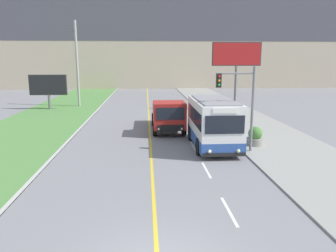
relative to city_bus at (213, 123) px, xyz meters
The scene contains 11 objects.
lane_marking_centre 11.39m from the city_bus, 108.82° to the right, with size 2.88×140.00×0.01m.
apartment_block_background 47.63m from the city_bus, 94.90° to the left, with size 80.00×8.04×25.18m.
city_bus is the anchor object (origin of this frame).
dump_truck 5.21m from the city_bus, 119.10° to the left, with size 2.43×6.66×2.44m.
utility_pole_far 23.12m from the city_bus, 122.09° to the left, with size 1.80×0.28×9.85m.
traffic_light_mast 2.52m from the city_bus, 44.16° to the right, with size 2.28×0.32×5.10m.
billboard_large 16.56m from the city_bus, 70.01° to the left, with size 5.28×0.24×7.28m.
billboard_small 22.68m from the city_bus, 131.30° to the left, with size 4.08×0.24×3.85m.
planter_round_near 2.92m from the city_bus, ahead, with size 1.12×1.12×1.20m.
planter_round_second 6.06m from the city_bus, 63.08° to the left, with size 1.04×1.04×1.15m.
planter_round_third 11.00m from the city_bus, 74.94° to the left, with size 1.04×1.04×1.14m.
Camera 1 is at (-0.25, -7.80, 5.49)m, focal length 35.00 mm.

